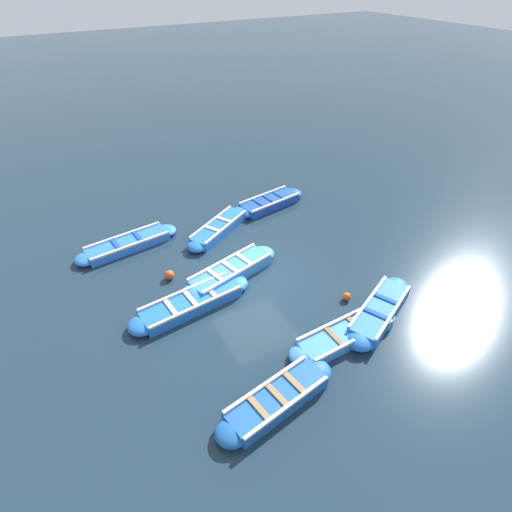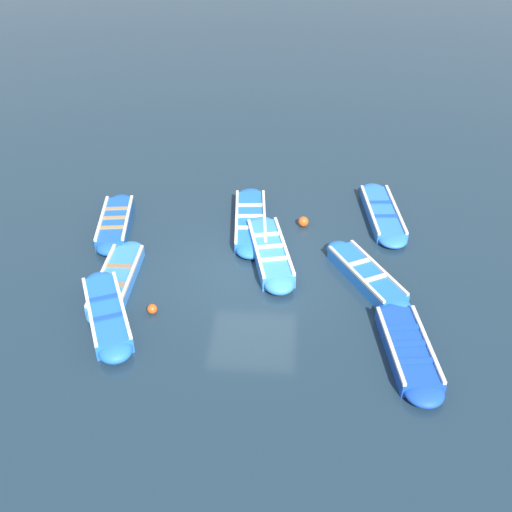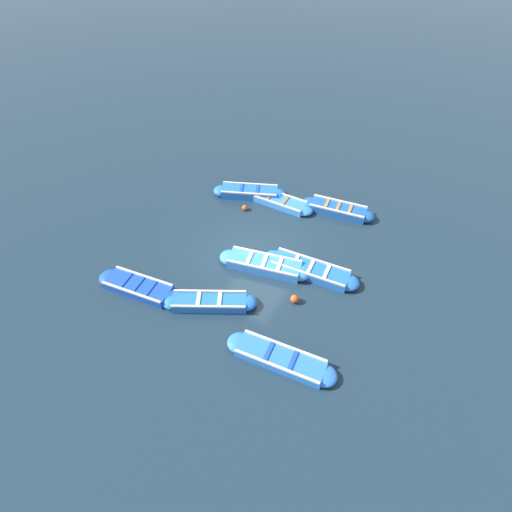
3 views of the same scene
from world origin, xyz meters
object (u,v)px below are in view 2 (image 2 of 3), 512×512
Objects in this scene: boat_drifting at (382,213)px; boat_tucked at (270,252)px; boat_broadside at (251,221)px; boat_alongside at (117,280)px; boat_far_corner at (366,276)px; buoy_yellow_far at (152,309)px; boat_mid_row at (115,223)px; boat_outer_left at (107,314)px; buoy_orange_near at (303,222)px; boat_inner_gap at (408,349)px.

boat_drifting is 1.01× the size of boat_tucked.
boat_broadside is 4.55m from boat_alongside.
buoy_yellow_far is at bearing -72.08° from boat_far_corner.
buoy_yellow_far is at bearing -26.09° from boat_broadside.
boat_tucked is (-0.84, -2.60, 0.02)m from boat_far_corner.
boat_mid_row reaches higher than buoy_yellow_far.
boat_drifting is at bearing 118.50° from boat_alongside.
boat_outer_left is 13.86× the size of buoy_yellow_far.
buoy_orange_near is at bearing 139.82° from buoy_yellow_far.
boat_inner_gap is (2.72, 0.75, -0.01)m from boat_far_corner.
boat_drifting is 7.91m from buoy_yellow_far.
boat_broadside is at bearing 145.98° from boat_outer_left.
boat_drifting is at bearing 127.06° from boat_outer_left.
boat_tucked is at bearing -53.62° from boat_drifting.
boat_far_corner is 3.12m from buoy_orange_near.
boat_alongside is at bearing -84.26° from boat_far_corner.
boat_outer_left is 0.88× the size of boat_broadside.
boat_inner_gap is at bearing 24.59° from buoy_orange_near.
boat_broadside reaches higher than buoy_yellow_far.
boat_tucked is at bearing -27.05° from buoy_orange_near.
boat_inner_gap is at bearing 43.29° from boat_tucked.
boat_inner_gap is (4.77, 8.08, -0.01)m from boat_mid_row.
boat_alongside is at bearing -45.80° from boat_broadside.
boat_alongside is (3.17, -3.26, -0.02)m from boat_broadside.
buoy_yellow_far is (3.79, 1.96, -0.06)m from boat_mid_row.
boat_broadside is at bearing -157.70° from boat_tucked.
boat_mid_row is (-4.14, -0.93, -0.02)m from boat_outer_left.
buoy_yellow_far is at bearing -40.18° from buoy_orange_near.
boat_far_corner is at bearing 74.35° from boat_mid_row.
boat_far_corner is at bearing 95.74° from boat_alongside.
boat_inner_gap is (5.23, 4.04, -0.00)m from boat_broadside.
buoy_orange_near is (-3.27, 4.86, 0.01)m from boat_alongside.
boat_mid_row is at bearing -104.41° from boat_tucked.
boat_mid_row is at bearing -105.65° from boat_far_corner.
boat_outer_left reaches higher than boat_inner_gap.
buoy_orange_near is (0.68, -2.43, 0.01)m from boat_drifting.
boat_outer_left is 1.44m from boat_alongside.
buoy_orange_near is 1.25× the size of buoy_yellow_far.
buoy_orange_near is at bearing -147.08° from boat_far_corner.
boat_tucked reaches higher than boat_mid_row.
boat_mid_row is 4.88m from boat_tucked.
boat_tucked is 1.81m from boat_broadside.
boat_broadside is at bearing 153.91° from buoy_yellow_far.
boat_mid_row reaches higher than boat_drifting.
boat_broadside is (-4.60, 3.11, -0.03)m from boat_outer_left.
boat_tucked is (-2.93, 3.79, -0.00)m from boat_outer_left.
boat_far_corner is 2.73m from boat_tucked.
boat_tucked is 0.96× the size of boat_broadside.
boat_drifting is 1.13× the size of boat_mid_row.
boat_drifting is 1.09× the size of boat_inner_gap.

